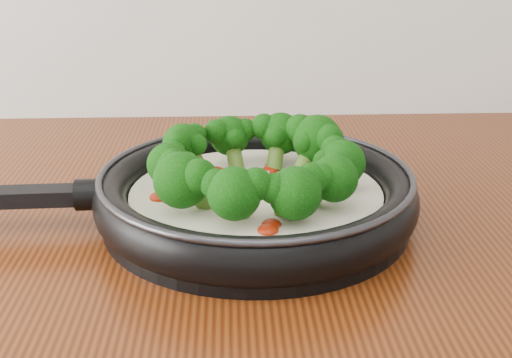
{
  "coord_description": "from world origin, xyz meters",
  "views": [
    {
      "loc": [
        -0.08,
        0.39,
        1.21
      ],
      "look_at": [
        -0.05,
        1.06,
        0.95
      ],
      "focal_mm": 46.8,
      "sensor_mm": 36.0,
      "label": 1
    }
  ],
  "objects": [
    {
      "name": "skillet",
      "position": [
        -0.06,
        1.06,
        0.94
      ],
      "size": [
        0.56,
        0.37,
        0.1
      ],
      "color": "black",
      "rests_on": "counter"
    }
  ]
}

